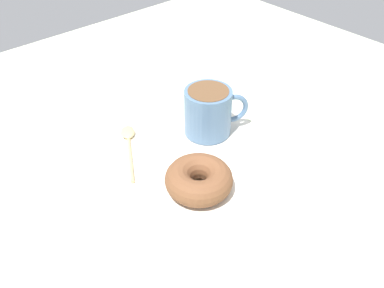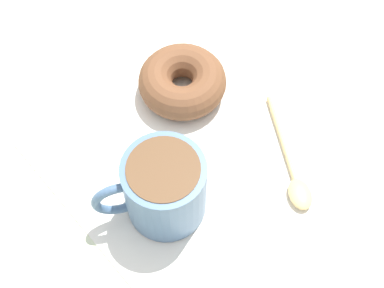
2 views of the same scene
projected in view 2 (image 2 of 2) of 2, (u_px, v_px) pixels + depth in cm
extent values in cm
cube|color=beige|center=(161.00, 159.00, 59.58)|extent=(120.00, 120.00, 2.00)
cube|color=white|center=(192.00, 154.00, 58.59)|extent=(28.65, 28.65, 0.30)
cylinder|color=slate|center=(165.00, 188.00, 51.81)|extent=(8.08, 8.08, 8.19)
cylinder|color=brown|center=(163.00, 170.00, 48.44)|extent=(6.88, 6.88, 0.60)
torus|color=slate|center=(119.00, 199.00, 51.25)|extent=(5.27, 3.37, 5.49)
torus|color=brown|center=(182.00, 81.00, 60.93)|extent=(10.10, 10.10, 3.91)
ellipsoid|color=#D8B772|center=(300.00, 194.00, 55.49)|extent=(3.93, 4.32, 0.90)
cylinder|color=#D8B772|center=(282.00, 139.00, 59.01)|extent=(6.45, 10.03, 0.56)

